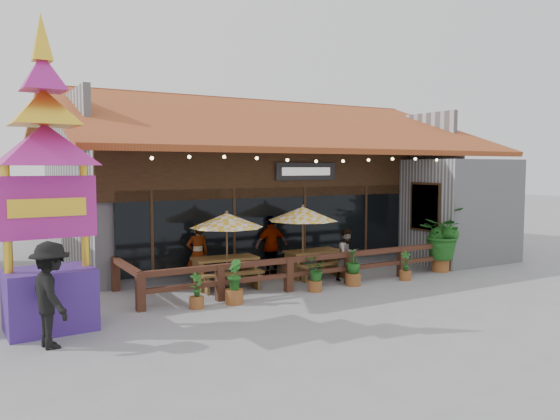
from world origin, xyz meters
TOP-DOWN VIEW (x-y plane):
  - ground at (0.00, 0.00)m, footprint 100.00×100.00m
  - restaurant_building at (0.26, 6.61)m, footprint 15.50×14.73m
  - patio_railing at (-2.25, -0.27)m, footprint 10.00×2.60m
  - umbrella_left at (-3.79, 0.63)m, footprint 2.54×2.54m
  - umbrella_right at (-1.31, 0.68)m, footprint 2.11×2.11m
  - picnic_table_left at (-3.76, 0.83)m, footprint 1.88×1.65m
  - picnic_table_right at (-0.83, 0.86)m, footprint 1.72×1.49m
  - thai_sign_tower at (-8.50, -1.02)m, footprint 2.66×2.66m
  - tropical_plant at (3.18, -0.48)m, footprint 1.98×1.95m
  - diner_a at (-4.30, 1.50)m, footprint 0.66×0.45m
  - diner_b at (-0.27, -0.14)m, footprint 0.80×0.65m
  - diner_c at (-1.79, 1.73)m, footprint 1.08×0.45m
  - pedestrian at (-8.63, -2.20)m, footprint 0.94×1.38m
  - planter_a at (-5.28, -0.91)m, footprint 0.35×0.35m
  - planter_b at (-4.33, -0.97)m, footprint 0.44×0.46m
  - planter_c at (-1.88, -0.85)m, footprint 0.70×0.67m
  - planter_d at (-0.53, -0.76)m, footprint 0.56×0.56m
  - planter_e at (1.26, -0.95)m, footprint 0.37×0.35m

SIDE VIEW (x-z plane):
  - ground at x=0.00m, z-range 0.00..0.00m
  - planter_a at x=-5.28m, z-range -0.07..0.79m
  - planter_e at x=1.26m, z-range -0.07..0.80m
  - planter_b at x=-4.33m, z-range -0.05..1.04m
  - planter_c at x=-1.88m, z-range 0.06..0.96m
  - planter_d at x=-0.53m, z-range -0.02..1.04m
  - picnic_table_right at x=-0.83m, z-range 0.14..0.96m
  - picnic_table_left at x=-3.76m, z-range 0.15..1.00m
  - patio_railing at x=-2.25m, z-range 0.15..1.07m
  - diner_b at x=-0.27m, z-range 0.00..1.54m
  - diner_a at x=-4.30m, z-range 0.00..1.77m
  - diner_c at x=-1.79m, z-range 0.00..1.84m
  - pedestrian at x=-8.63m, z-range 0.00..1.97m
  - tropical_plant at x=3.18m, z-range 0.15..2.22m
  - umbrella_left at x=-3.79m, z-range 0.80..2.96m
  - umbrella_right at x=-1.31m, z-range 0.83..3.07m
  - restaurant_building at x=0.26m, z-range -0.84..5.25m
  - thai_sign_tower at x=-8.50m, z-range 0.19..7.04m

